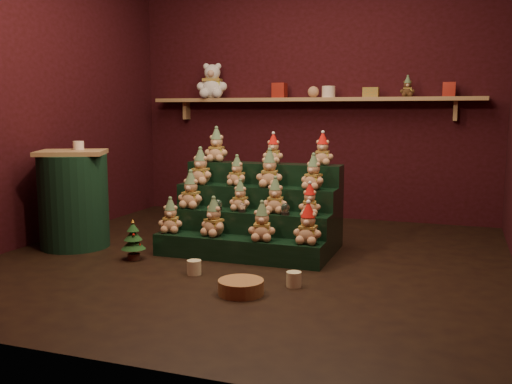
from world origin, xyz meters
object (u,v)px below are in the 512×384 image
at_px(riser_tier_front, 237,249).
at_px(mug_left, 194,267).
at_px(mug_right, 294,279).
at_px(side_table, 74,200).
at_px(white_bear, 212,76).
at_px(snow_globe_a, 218,205).
at_px(snow_globe_c, 285,209).
at_px(mini_christmas_tree, 133,240).
at_px(wicker_basket, 241,287).
at_px(brown_bear, 408,87).
at_px(snow_globe_b, 242,207).

distance_m(riser_tier_front, mug_left, 0.51).
distance_m(mug_left, mug_right, 0.76).
height_order(side_table, white_bear, white_bear).
relative_size(snow_globe_a, snow_globe_c, 0.98).
height_order(riser_tier_front, side_table, side_table).
relative_size(mug_left, mug_right, 1.02).
relative_size(riser_tier_front, mini_christmas_tree, 4.24).
xyz_separation_m(riser_tier_front, snow_globe_c, (0.35, 0.16, 0.32)).
bearing_deg(snow_globe_c, wicker_basket, -90.88).
bearing_deg(side_table, brown_bear, 11.98).
distance_m(side_table, brown_bear, 3.41).
relative_size(snow_globe_b, wicker_basket, 0.27).
bearing_deg(mug_left, side_table, 162.58).
bearing_deg(snow_globe_b, mug_left, -101.37).
xyz_separation_m(side_table, mug_right, (2.12, -0.46, -0.37)).
bearing_deg(riser_tier_front, brown_bear, 59.65).
bearing_deg(snow_globe_c, mug_right, -68.53).
relative_size(snow_globe_a, side_table, 0.11).
distance_m(snow_globe_a, mini_christmas_tree, 0.74).
distance_m(wicker_basket, brown_bear, 3.11).
xyz_separation_m(snow_globe_c, mug_left, (-0.50, -0.64, -0.36)).
bearing_deg(mini_christmas_tree, white_bear, 96.70).
xyz_separation_m(snow_globe_b, side_table, (-1.48, -0.22, 0.02)).
relative_size(mini_christmas_tree, wicker_basket, 1.10).
height_order(snow_globe_c, mug_right, snow_globe_c).
relative_size(riser_tier_front, brown_bear, 6.82).
bearing_deg(side_table, snow_globe_c, -18.14).
bearing_deg(riser_tier_front, snow_globe_a, 145.41).
bearing_deg(snow_globe_a, mug_left, -82.43).
distance_m(riser_tier_front, mini_christmas_tree, 0.83).
bearing_deg(snow_globe_b, white_bear, 120.49).
xyz_separation_m(mini_christmas_tree, mug_right, (1.40, -0.25, -0.11)).
height_order(snow_globe_c, wicker_basket, snow_globe_c).
distance_m(side_table, white_bear, 2.31).
xyz_separation_m(snow_globe_c, brown_bear, (0.76, 1.74, 1.01)).
distance_m(riser_tier_front, snow_globe_c, 0.50).
bearing_deg(side_table, snow_globe_a, -15.12).
distance_m(snow_globe_b, snow_globe_c, 0.37).
relative_size(mini_christmas_tree, mug_left, 3.15).
relative_size(snow_globe_c, mug_left, 0.91).
distance_m(snow_globe_c, white_bear, 2.51).
relative_size(snow_globe_c, mug_right, 0.93).
bearing_deg(brown_bear, mug_right, -107.12).
relative_size(side_table, wicker_basket, 2.82).
distance_m(snow_globe_a, white_bear, 2.24).
bearing_deg(snow_globe_b, side_table, -171.67).
xyz_separation_m(side_table, wicker_basket, (1.84, -0.73, -0.37)).
height_order(snow_globe_b, wicker_basket, snow_globe_b).
bearing_deg(mug_right, snow_globe_c, 111.47).
bearing_deg(mini_christmas_tree, mug_right, -10.17).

